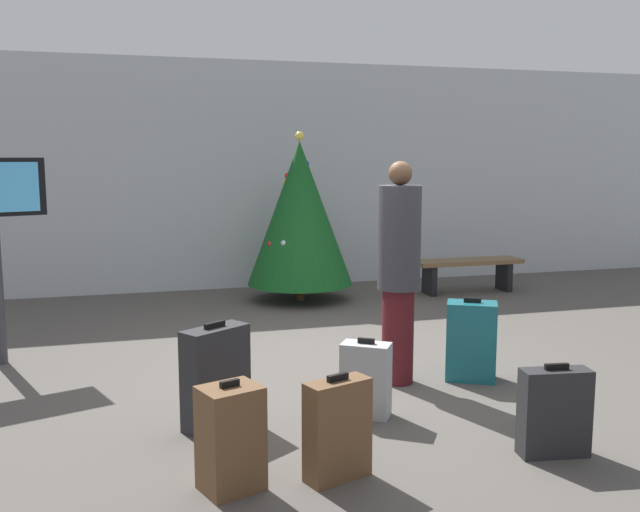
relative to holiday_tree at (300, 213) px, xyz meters
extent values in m
plane|color=#514C47|center=(-0.44, -3.14, -1.19)|extent=(16.00, 16.00, 0.00)
cube|color=#B7BCC1|center=(-0.44, 1.23, 0.47)|extent=(16.00, 0.20, 3.32)
cylinder|color=#4C3319|center=(0.00, 0.00, -1.07)|extent=(0.12, 0.12, 0.23)
cone|color=#14511E|center=(0.00, 0.00, 0.00)|extent=(1.42, 1.42, 1.92)
sphere|color=#F2D84C|center=(0.00, 0.00, 1.02)|extent=(0.12, 0.12, 0.12)
sphere|color=blue|center=(0.10, 0.03, 0.66)|extent=(0.08, 0.08, 0.08)
sphere|color=silver|center=(-0.30, -0.35, -0.35)|extent=(0.08, 0.08, 0.08)
sphere|color=red|center=(-0.44, -0.17, -0.38)|extent=(0.08, 0.08, 0.08)
sphere|color=red|center=(-0.18, 0.25, 0.08)|extent=(0.08, 0.08, 0.08)
sphere|color=red|center=(-0.15, 0.05, 0.50)|extent=(0.08, 0.08, 0.08)
sphere|color=yellow|center=(-0.16, 0.10, 0.42)|extent=(0.08, 0.08, 0.08)
cube|color=brown|center=(2.45, -0.11, -0.74)|extent=(1.58, 0.44, 0.06)
cube|color=black|center=(1.86, -0.11, -0.98)|extent=(0.08, 0.35, 0.42)
cube|color=black|center=(3.04, -0.11, -0.98)|extent=(0.08, 0.35, 0.42)
cylinder|color=#4C1419|center=(-0.04, -3.60, -0.78)|extent=(0.27, 0.27, 0.82)
cylinder|color=#333338|center=(-0.04, -3.60, 0.07)|extent=(0.45, 0.45, 0.88)
sphere|color=brown|center=(-0.04, -3.60, 0.61)|extent=(0.20, 0.20, 0.20)
cube|color=brown|center=(-1.07, -5.20, -0.88)|extent=(0.44, 0.29, 0.62)
cube|color=black|center=(-1.07, -5.20, -0.55)|extent=(0.14, 0.08, 0.04)
cube|color=#9EA0A5|center=(-0.56, -4.27, -0.91)|extent=(0.41, 0.36, 0.56)
cube|color=black|center=(-0.56, -4.27, -0.61)|extent=(0.12, 0.09, 0.04)
cube|color=brown|center=(-1.71, -5.17, -0.88)|extent=(0.41, 0.37, 0.62)
cube|color=black|center=(-1.71, -5.17, -0.54)|extent=(0.12, 0.07, 0.04)
cube|color=#232326|center=(-1.67, -4.18, -0.82)|extent=(0.53, 0.44, 0.73)
cube|color=black|center=(-1.67, -4.18, -0.43)|extent=(0.16, 0.12, 0.04)
cube|color=#19606B|center=(0.61, -3.70, -0.84)|extent=(0.50, 0.44, 0.69)
cube|color=black|center=(0.61, -3.70, -0.48)|extent=(0.15, 0.10, 0.04)
cube|color=#232326|center=(0.39, -5.27, -0.90)|extent=(0.47, 0.23, 0.58)
cube|color=black|center=(0.39, -5.27, -0.59)|extent=(0.16, 0.05, 0.04)
camera|label=1|loc=(-2.26, -9.03, 0.75)|focal=39.14mm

